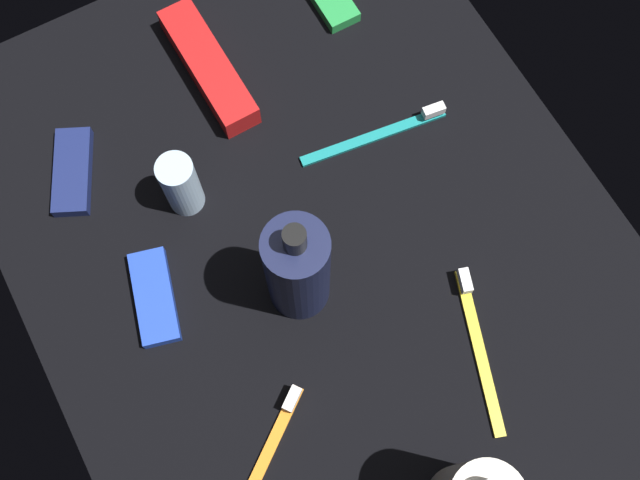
% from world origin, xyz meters
% --- Properties ---
extents(ground_plane, '(0.84, 0.64, 0.01)m').
position_xyz_m(ground_plane, '(0.00, 0.00, -0.01)').
color(ground_plane, black).
extents(lotion_bottle, '(0.07, 0.07, 0.19)m').
position_xyz_m(lotion_bottle, '(0.03, -0.04, 0.08)').
color(lotion_bottle, '#191E40').
rests_on(lotion_bottle, ground_plane).
extents(deodorant_stick, '(0.04, 0.04, 0.09)m').
position_xyz_m(deodorant_stick, '(-0.12, -0.10, 0.04)').
color(deodorant_stick, silver).
rests_on(deodorant_stick, ground_plane).
extents(toothbrush_yellow, '(0.17, 0.07, 0.02)m').
position_xyz_m(toothbrush_yellow, '(0.17, 0.10, 0.01)').
color(toothbrush_yellow, yellow).
rests_on(toothbrush_yellow, ground_plane).
extents(toothbrush_orange, '(0.12, 0.15, 0.02)m').
position_xyz_m(toothbrush_orange, '(0.17, -0.16, 0.01)').
color(toothbrush_orange, orange).
rests_on(toothbrush_orange, ground_plane).
extents(toothbrush_teal, '(0.04, 0.18, 0.02)m').
position_xyz_m(toothbrush_teal, '(-0.09, 0.13, 0.01)').
color(toothbrush_teal, teal).
rests_on(toothbrush_teal, ground_plane).
extents(toothpaste_box_red, '(0.18, 0.05, 0.03)m').
position_xyz_m(toothpaste_box_red, '(-0.26, -0.01, 0.02)').
color(toothpaste_box_red, red).
rests_on(toothpaste_box_red, ground_plane).
extents(snack_bar_navy, '(0.11, 0.08, 0.01)m').
position_xyz_m(snack_bar_navy, '(-0.21, -0.20, 0.01)').
color(snack_bar_navy, navy).
rests_on(snack_bar_navy, ground_plane).
extents(snack_bar_blue, '(0.11, 0.07, 0.01)m').
position_xyz_m(snack_bar_blue, '(-0.04, -0.18, 0.01)').
color(snack_bar_blue, blue).
rests_on(snack_bar_blue, ground_plane).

